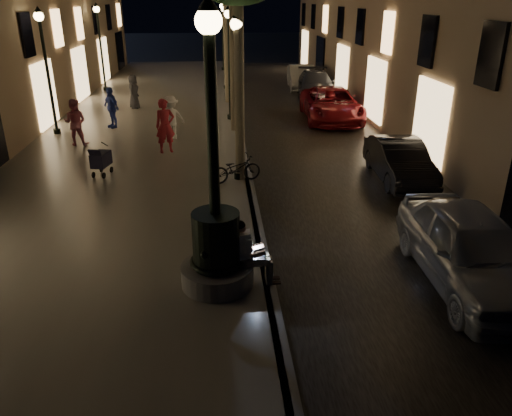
{
  "coord_description": "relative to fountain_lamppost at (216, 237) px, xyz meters",
  "views": [
    {
      "loc": [
        -0.92,
        -6.39,
        5.38
      ],
      "look_at": [
        -0.17,
        3.0,
        1.35
      ],
      "focal_mm": 35.0,
      "sensor_mm": 36.0,
      "label": 1
    }
  ],
  "objects": [
    {
      "name": "pedestrian_blue",
      "position": [
        -4.31,
        12.84,
        -0.16
      ],
      "size": [
        0.97,
        1.02,
        1.7
      ],
      "primitive_type": "imported",
      "rotation": [
        0.0,
        0.0,
        5.44
      ],
      "color": "navy",
      "rests_on": "promenade"
    },
    {
      "name": "pedestrian_red",
      "position": [
        -1.73,
        9.01,
        -0.07
      ],
      "size": [
        0.8,
        0.65,
        1.89
      ],
      "primitive_type": "imported",
      "rotation": [
        0.0,
        0.0,
        0.33
      ],
      "color": "#AB222D",
      "rests_on": "promenade"
    },
    {
      "name": "lamp_curb_c",
      "position": [
        0.7,
        22.0,
        2.02
      ],
      "size": [
        0.36,
        0.36,
        4.81
      ],
      "color": "black",
      "rests_on": "promenade"
    },
    {
      "name": "fountain_lamppost",
      "position": [
        0.0,
        0.0,
        0.0
      ],
      "size": [
        1.4,
        1.4,
        5.21
      ],
      "color": "#59595B",
      "rests_on": "promenade"
    },
    {
      "name": "car_fifth",
      "position": [
        5.36,
        22.68,
        -0.5
      ],
      "size": [
        1.81,
        4.44,
        1.43
      ],
      "primitive_type": "imported",
      "rotation": [
        0.0,
        0.0,
        -0.07
      ],
      "color": "#A6A5A0",
      "rests_on": "ground"
    },
    {
      "name": "ground",
      "position": [
        1.0,
        13.0,
        -1.21
      ],
      "size": [
        120.0,
        120.0,
        0.0
      ],
      "primitive_type": "plane",
      "color": "black",
      "rests_on": "ground"
    },
    {
      "name": "pedestrian_pink",
      "position": [
        -5.14,
        10.24,
        -0.16
      ],
      "size": [
        0.88,
        0.72,
        1.71
      ],
      "primitive_type": "imported",
      "rotation": [
        0.0,
        0.0,
        3.06
      ],
      "color": "#CD6C84",
      "rests_on": "promenade"
    },
    {
      "name": "car_front",
      "position": [
        5.0,
        -0.03,
        -0.44
      ],
      "size": [
        1.94,
        4.57,
        1.54
      ],
      "primitive_type": "imported",
      "rotation": [
        0.0,
        0.0,
        -0.03
      ],
      "color": "#A7ABAF",
      "rests_on": "ground"
    },
    {
      "name": "lamp_curb_d",
      "position": [
        0.7,
        30.0,
        2.02
      ],
      "size": [
        0.36,
        0.36,
        4.81
      ],
      "color": "black",
      "rests_on": "promenade"
    },
    {
      "name": "lamp_curb_b",
      "position": [
        0.7,
        14.0,
        2.02
      ],
      "size": [
        0.36,
        0.36,
        4.81
      ],
      "color": "black",
      "rests_on": "promenade"
    },
    {
      "name": "lamp_curb_a",
      "position": [
        0.7,
        6.0,
        2.02
      ],
      "size": [
        0.36,
        0.36,
        4.81
      ],
      "color": "black",
      "rests_on": "promenade"
    },
    {
      "name": "car_second",
      "position": [
        5.71,
        6.03,
        -0.57
      ],
      "size": [
        1.48,
        3.92,
        1.28
      ],
      "primitive_type": "imported",
      "rotation": [
        0.0,
        0.0,
        -0.03
      ],
      "color": "black",
      "rests_on": "ground"
    },
    {
      "name": "bicycle",
      "position": [
        0.6,
        5.74,
        -0.6
      ],
      "size": [
        1.64,
        0.99,
        0.82
      ],
      "primitive_type": "imported",
      "rotation": [
        0.0,
        0.0,
        1.88
      ],
      "color": "black",
      "rests_on": "promenade"
    },
    {
      "name": "pedestrian_white",
      "position": [
        -1.66,
        10.74,
        -0.17
      ],
      "size": [
        1.24,
        0.99,
        1.68
      ],
      "primitive_type": "imported",
      "rotation": [
        0.0,
        0.0,
        3.54
      ],
      "color": "white",
      "rests_on": "promenade"
    },
    {
      "name": "lamp_left_b",
      "position": [
        -6.4,
        12.0,
        2.02
      ],
      "size": [
        0.36,
        0.36,
        4.81
      ],
      "color": "black",
      "rests_on": "promenade"
    },
    {
      "name": "pedestrian_dark",
      "position": [
        -3.96,
        16.74,
        -0.2
      ],
      "size": [
        0.63,
        0.86,
        1.62
      ],
      "primitive_type": "imported",
      "rotation": [
        0.0,
        0.0,
        1.41
      ],
      "color": "#35353A",
      "rests_on": "promenade"
    },
    {
      "name": "car_third",
      "position": [
        5.36,
        14.23,
        -0.48
      ],
      "size": [
        2.71,
        5.41,
        1.47
      ],
      "primitive_type": "imported",
      "rotation": [
        0.0,
        0.0,
        -0.05
      ],
      "color": "maroon",
      "rests_on": "ground"
    },
    {
      "name": "lamp_left_c",
      "position": [
        -6.4,
        22.0,
        2.02
      ],
      "size": [
        0.36,
        0.36,
        4.81
      ],
      "color": "black",
      "rests_on": "promenade"
    },
    {
      "name": "car_rear",
      "position": [
        5.7,
        19.88,
        -0.49
      ],
      "size": [
        2.53,
        5.16,
        1.45
      ],
      "primitive_type": "imported",
      "rotation": [
        0.0,
        0.0,
        -0.1
      ],
      "color": "#313136",
      "rests_on": "ground"
    },
    {
      "name": "cobble_lane",
      "position": [
        4.0,
        13.0,
        -1.2
      ],
      "size": [
        6.0,
        45.0,
        0.02
      ],
      "primitive_type": "cube",
      "color": "black",
      "rests_on": "ground"
    },
    {
      "name": "seated_man_laptop",
      "position": [
        0.61,
        -0.0,
        -0.31
      ],
      "size": [
        0.96,
        0.32,
        1.33
      ],
      "color": "gray",
      "rests_on": "promenade"
    },
    {
      "name": "promenade",
      "position": [
        -3.0,
        13.0,
        -1.11
      ],
      "size": [
        8.0,
        45.0,
        0.2
      ],
      "primitive_type": "cube",
      "color": "slate",
      "rests_on": "ground"
    },
    {
      "name": "stroller",
      "position": [
        -3.52,
        6.64,
        -0.5
      ],
      "size": [
        0.57,
        1.02,
        1.02
      ],
      "rotation": [
        0.0,
        0.0,
        -0.23
      ],
      "color": "black",
      "rests_on": "promenade"
    },
    {
      "name": "curb_strip",
      "position": [
        1.0,
        13.0,
        -1.11
      ],
      "size": [
        0.25,
        45.0,
        0.2
      ],
      "primitive_type": "cube",
      "color": "#59595B",
      "rests_on": "ground"
    }
  ]
}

